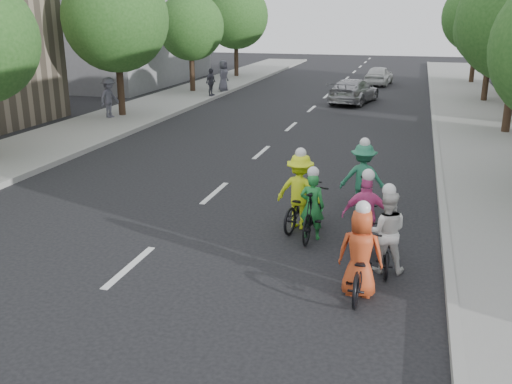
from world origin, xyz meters
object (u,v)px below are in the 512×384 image
at_px(cyclist_0, 386,239).
at_px(cyclist_2, 313,211).
at_px(follow_car_lead, 354,91).
at_px(spectator_0, 109,98).
at_px(cyclist_1, 366,223).
at_px(follow_car_trail, 379,75).
at_px(spectator_2, 223,76).
at_px(cyclist_4, 300,198).
at_px(cyclist_5, 360,262).
at_px(spectator_1, 211,82).
at_px(cyclist_3, 363,183).

height_order(cyclist_0, cyclist_2, cyclist_0).
distance_m(follow_car_lead, spectator_0, 13.26).
bearing_deg(cyclist_1, follow_car_trail, -93.89).
bearing_deg(spectator_2, cyclist_1, -148.50).
height_order(cyclist_0, spectator_2, spectator_2).
height_order(cyclist_1, cyclist_2, cyclist_1).
distance_m(cyclist_4, follow_car_trail, 28.24).
bearing_deg(cyclist_5, spectator_2, -65.06).
distance_m(follow_car_trail, spectator_1, 12.85).
bearing_deg(cyclist_1, cyclist_2, -32.58).
bearing_deg(cyclist_3, follow_car_trail, -90.18).
bearing_deg(cyclist_5, cyclist_0, -107.43).
xyz_separation_m(cyclist_1, follow_car_trail, (-1.78, 29.37, -0.02)).
height_order(cyclist_0, follow_car_trail, cyclist_0).
bearing_deg(cyclist_2, follow_car_trail, -86.57).
relative_size(cyclist_4, spectator_1, 1.25).
xyz_separation_m(cyclist_5, follow_car_trail, (-1.86, 31.22, 0.04)).
height_order(cyclist_4, spectator_2, spectator_2).
height_order(follow_car_trail, spectator_0, spectator_0).
relative_size(cyclist_1, follow_car_lead, 0.40).
xyz_separation_m(follow_car_lead, spectator_2, (-8.15, 1.69, 0.42)).
distance_m(cyclist_0, spectator_2, 25.63).
height_order(cyclist_5, follow_car_lead, cyclist_5).
relative_size(cyclist_1, cyclist_2, 0.97).
xyz_separation_m(cyclist_1, spectator_2, (-10.69, 22.34, 0.41)).
height_order(cyclist_0, follow_car_lead, cyclist_0).
bearing_deg(spectator_0, cyclist_5, -128.02).
distance_m(cyclist_4, follow_car_lead, 19.54).
xyz_separation_m(cyclist_4, cyclist_5, (1.68, -2.98, -0.09)).
relative_size(follow_car_trail, spectator_1, 2.40).
bearing_deg(cyclist_0, spectator_2, -70.08).
xyz_separation_m(cyclist_1, follow_car_lead, (-2.54, 20.65, -0.01)).
relative_size(cyclist_3, spectator_1, 1.19).
bearing_deg(cyclist_3, cyclist_2, 63.75).
distance_m(cyclist_2, cyclist_4, 0.69).
height_order(follow_car_lead, spectator_0, spectator_0).
bearing_deg(cyclist_0, cyclist_3, -83.07).
relative_size(cyclist_2, follow_car_lead, 0.41).
distance_m(cyclist_1, spectator_2, 24.77).
height_order(cyclist_1, cyclist_5, cyclist_1).
relative_size(spectator_1, spectator_2, 0.86).
xyz_separation_m(follow_car_lead, follow_car_trail, (0.76, 8.72, -0.01)).
bearing_deg(cyclist_1, cyclist_3, -90.45).
bearing_deg(spectator_1, cyclist_1, -141.12).
distance_m(cyclist_2, spectator_2, 23.75).
bearing_deg(spectator_0, cyclist_1, -124.16).
bearing_deg(cyclist_1, spectator_0, -51.12).
xyz_separation_m(cyclist_3, cyclist_5, (0.40, -4.51, -0.13)).
bearing_deg(spectator_0, follow_car_lead, -40.89).
distance_m(cyclist_3, follow_car_lead, 18.13).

